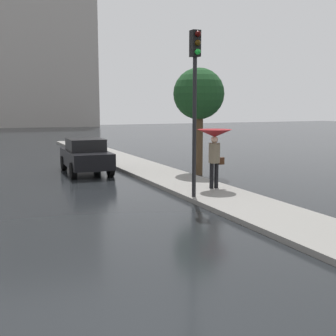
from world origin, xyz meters
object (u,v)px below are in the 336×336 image
object	(u,v)px
car_black_mid_road	(86,156)
pedestrian_with_umbrella_near	(215,141)
traffic_light	(195,85)
street_tree_near	(199,96)

from	to	relation	value
car_black_mid_road	pedestrian_with_umbrella_near	size ratio (longest dim) A/B	1.98
car_black_mid_road	pedestrian_with_umbrella_near	bearing A→B (deg)	-61.14
car_black_mid_road	traffic_light	world-z (taller)	traffic_light
pedestrian_with_umbrella_near	street_tree_near	distance (m)	4.09
car_black_mid_road	pedestrian_with_umbrella_near	xyz separation A→B (m)	(2.94, -5.89, 0.97)
pedestrian_with_umbrella_near	car_black_mid_road	bearing A→B (deg)	-63.18
traffic_light	pedestrian_with_umbrella_near	bearing A→B (deg)	37.70
car_black_mid_road	traffic_light	size ratio (longest dim) A/B	0.79
car_black_mid_road	traffic_light	xyz separation A→B (m)	(1.68, -6.86, 2.74)
car_black_mid_road	street_tree_near	distance (m)	5.45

